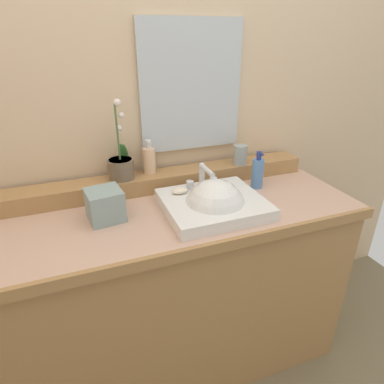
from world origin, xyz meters
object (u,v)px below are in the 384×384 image
tumbler_cup (240,155)px  tissue_box (105,205)px  soap_dispenser (149,160)px  potted_plant (121,165)px  sink_basin (214,207)px  soap_bar (180,191)px  lotion_bottle (258,173)px

tumbler_cup → tissue_box: 0.70m
soap_dispenser → tissue_box: size_ratio=1.20×
potted_plant → tissue_box: potted_plant is taller
sink_basin → soap_bar: bearing=135.2°
tumbler_cup → soap_dispenser: bearing=174.0°
tissue_box → sink_basin: bearing=-12.4°
sink_basin → soap_bar: (-0.11, 0.11, 0.04)m
sink_basin → soap_bar: sink_basin is taller
soap_bar → lotion_bottle: lotion_bottle is taller
tumbler_cup → lotion_bottle: 0.14m
potted_plant → soap_dispenser: 0.13m
soap_dispenser → potted_plant: bearing=-173.0°
sink_basin → tissue_box: (-0.42, 0.09, 0.04)m
soap_bar → tissue_box: (-0.31, -0.02, -0.00)m
tumbler_cup → sink_basin: bearing=-133.5°
sink_basin → lotion_bottle: bearing=26.6°
potted_plant → lotion_bottle: size_ratio=1.95×
potted_plant → lotion_bottle: bearing=-14.8°
soap_dispenser → lotion_bottle: bearing=-20.4°
soap_bar → soap_dispenser: (-0.08, 0.21, 0.08)m
tissue_box → lotion_bottle: bearing=4.0°
lotion_bottle → soap_bar: bearing=-175.3°
soap_bar → tumbler_cup: (0.37, 0.16, 0.06)m
sink_basin → soap_bar: size_ratio=5.73×
soap_dispenser → tumbler_cup: 0.45m
sink_basin → lotion_bottle: size_ratio=2.27×
sink_basin → lotion_bottle: 0.32m
soap_bar → tumbler_cup: bearing=23.6°
tissue_box → soap_bar: bearing=3.1°
sink_basin → soap_dispenser: (-0.19, 0.32, 0.12)m
soap_bar → potted_plant: potted_plant is taller
soap_bar → soap_dispenser: soap_dispenser is taller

